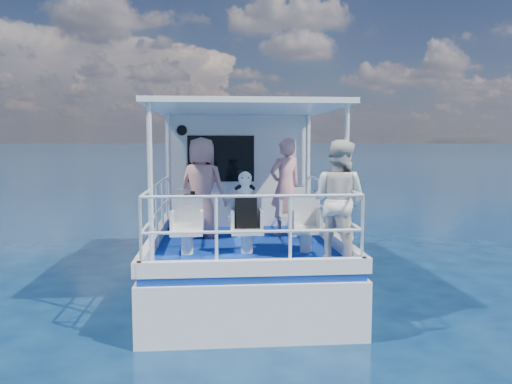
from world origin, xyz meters
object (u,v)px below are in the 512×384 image
(passenger_stbd_aft, at_px, (338,201))
(backpack_center, at_px, (246,212))
(passenger_port_fwd, at_px, (202,187))
(panda, at_px, (245,183))

(passenger_stbd_aft, distance_m, backpack_center, 1.42)
(passenger_port_fwd, xyz_separation_m, passenger_stbd_aft, (1.95, -1.95, -0.03))
(passenger_port_fwd, bearing_deg, backpack_center, 140.63)
(passenger_port_fwd, distance_m, passenger_stbd_aft, 2.76)
(passenger_stbd_aft, xyz_separation_m, backpack_center, (-1.26, 0.60, -0.23))
(passenger_stbd_aft, relative_size, panda, 4.31)
(passenger_port_fwd, bearing_deg, panda, 140.60)
(passenger_port_fwd, bearing_deg, passenger_stbd_aft, 158.62)
(passenger_port_fwd, relative_size, backpack_center, 3.68)
(passenger_stbd_aft, relative_size, backpack_center, 3.57)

